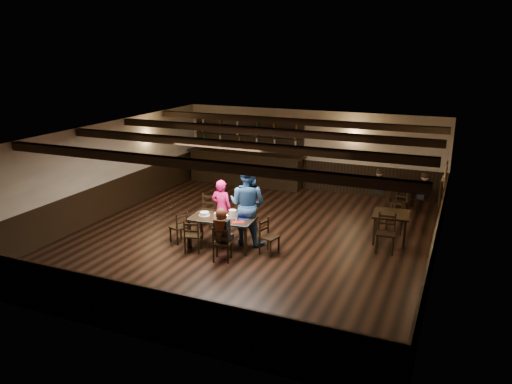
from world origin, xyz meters
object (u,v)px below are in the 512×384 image
at_px(woman_pink, 222,209).
at_px(man_blue, 248,204).
at_px(dining_table, 222,221).
at_px(chair_near_left, 192,234).
at_px(cake, 204,214).
at_px(bar_counter, 246,164).
at_px(chair_near_right, 221,241).

bearing_deg(woman_pink, man_blue, 170.96).
xyz_separation_m(dining_table, chair_near_left, (-0.50, -0.59, -0.19)).
distance_m(woman_pink, cake, 0.64).
bearing_deg(chair_near_left, cake, 88.89).
relative_size(woman_pink, bar_counter, 0.35).
bearing_deg(dining_table, woman_pink, 118.42).
xyz_separation_m(chair_near_right, woman_pink, (-0.70, 1.39, 0.26)).
bearing_deg(dining_table, bar_counter, 108.64).
distance_m(chair_near_right, man_blue, 1.37).
height_order(dining_table, bar_counter, bar_counter).
xyz_separation_m(chair_near_left, man_blue, (0.95, 1.09, 0.52)).
distance_m(chair_near_left, cake, 0.67).
xyz_separation_m(woman_pink, cake, (-0.16, -0.62, 0.03)).
xyz_separation_m(dining_table, man_blue, (0.45, 0.50, 0.33)).
distance_m(chair_near_right, woman_pink, 1.58).
relative_size(dining_table, chair_near_left, 1.96).
relative_size(dining_table, cake, 5.82).
xyz_separation_m(chair_near_left, chair_near_right, (0.87, -0.18, 0.01)).
bearing_deg(dining_table, cake, 179.96).
relative_size(chair_near_right, cake, 3.06).
bearing_deg(man_blue, cake, 32.65).
bearing_deg(bar_counter, man_blue, -65.34).
height_order(chair_near_left, chair_near_right, chair_near_right).
bearing_deg(chair_near_left, chair_near_right, -11.73).
height_order(dining_table, chair_near_right, chair_near_right).
bearing_deg(bar_counter, woman_pink, -72.67).
bearing_deg(chair_near_left, bar_counter, 102.61).
relative_size(woman_pink, man_blue, 0.76).
xyz_separation_m(chair_near_left, bar_counter, (-1.38, 6.17, 0.24)).
xyz_separation_m(dining_table, bar_counter, (-1.88, 5.58, 0.05)).
relative_size(man_blue, bar_counter, 0.47).
height_order(dining_table, chair_near_left, chair_near_left).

